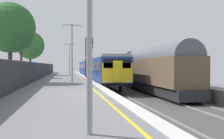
% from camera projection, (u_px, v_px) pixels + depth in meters
% --- Properties ---
extents(ground, '(17.40, 110.00, 1.21)m').
position_uv_depth(ground, '(144.00, 101.00, 16.68)').
color(ground, slate).
extents(commuter_train_at_platform, '(2.83, 39.04, 3.81)m').
position_uv_depth(commuter_train_at_platform, '(94.00, 68.00, 41.46)').
color(commuter_train_at_platform, navy).
rests_on(commuter_train_at_platform, ground).
extents(freight_train_adjacent_track, '(2.60, 30.75, 4.42)m').
position_uv_depth(freight_train_adjacent_track, '(135.00, 67.00, 32.32)').
color(freight_train_adjacent_track, '#232326').
rests_on(freight_train_adjacent_track, ground).
extents(signal_gantry, '(1.10, 0.24, 5.42)m').
position_uv_depth(signal_gantry, '(88.00, 53.00, 35.27)').
color(signal_gantry, '#47474C').
rests_on(signal_gantry, ground).
extents(speed_limit_sign, '(0.59, 0.08, 2.88)m').
position_uv_depth(speed_limit_sign, '(88.00, 64.00, 30.49)').
color(speed_limit_sign, '#59595B').
rests_on(speed_limit_sign, ground).
extents(platform_lamp_near, '(2.00, 0.20, 4.82)m').
position_uv_depth(platform_lamp_near, '(89.00, 12.00, 6.21)').
color(platform_lamp_near, '#93999E').
rests_on(platform_lamp_near, ground).
extents(platform_lamp_mid, '(2.00, 0.20, 5.74)m').
position_uv_depth(platform_lamp_mid, '(72.00, 48.00, 25.95)').
color(platform_lamp_mid, '#93999E').
rests_on(platform_lamp_mid, ground).
extents(platform_lamp_far, '(2.00, 0.20, 5.45)m').
position_uv_depth(platform_lamp_far, '(70.00, 56.00, 45.69)').
color(platform_lamp_far, '#93999E').
rests_on(platform_lamp_far, ground).
extents(platform_back_fence, '(0.07, 99.00, 1.98)m').
position_uv_depth(platform_back_fence, '(10.00, 76.00, 15.28)').
color(platform_back_fence, '#282B2D').
rests_on(platform_back_fence, ground).
extents(background_tree_left, '(4.74, 4.74, 7.49)m').
position_uv_depth(background_tree_left, '(30.00, 46.00, 44.65)').
color(background_tree_left, '#473323').
rests_on(background_tree_left, ground).
extents(background_tree_centre, '(4.75, 4.75, 7.59)m').
position_uv_depth(background_tree_centre, '(10.00, 29.00, 24.72)').
color(background_tree_centre, '#473323').
rests_on(background_tree_centre, ground).
extents(background_tree_right, '(2.88, 2.88, 6.48)m').
position_uv_depth(background_tree_right, '(22.00, 41.00, 34.87)').
color(background_tree_right, '#473323').
rests_on(background_tree_right, ground).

